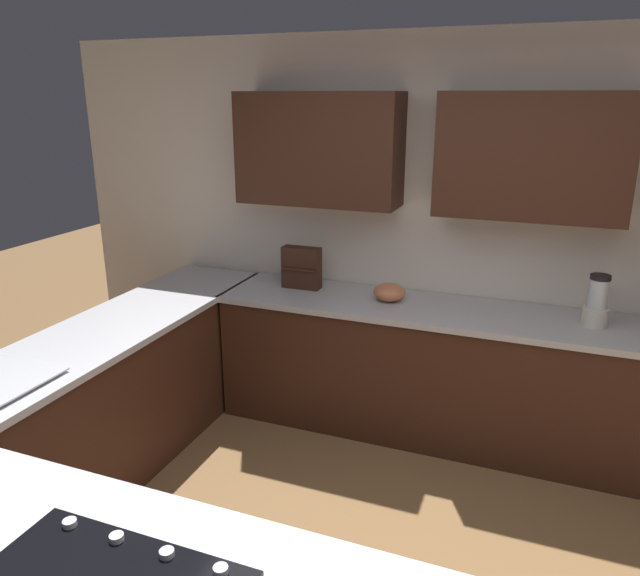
% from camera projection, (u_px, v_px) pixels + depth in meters
% --- Properties ---
extents(wall_back, '(6.00, 0.44, 2.60)m').
position_uv_depth(wall_back, '(451.00, 215.00, 3.97)').
color(wall_back, silver).
rests_on(wall_back, ground).
extents(lower_cabinets_back, '(2.80, 0.60, 0.86)m').
position_uv_depth(lower_cabinets_back, '(429.00, 374.00, 4.01)').
color(lower_cabinets_back, '#381E14').
rests_on(lower_cabinets_back, ground).
extents(countertop_back, '(2.84, 0.64, 0.04)m').
position_uv_depth(countertop_back, '(433.00, 310.00, 3.87)').
color(countertop_back, '#B2B2B7').
rests_on(countertop_back, lower_cabinets_back).
extents(lower_cabinets_side, '(0.60, 2.90, 0.86)m').
position_uv_depth(lower_cabinets_side, '(101.00, 409.00, 3.56)').
color(lower_cabinets_side, '#381E14').
rests_on(lower_cabinets_side, ground).
extents(countertop_side, '(0.64, 2.94, 0.04)m').
position_uv_depth(countertop_side, '(92.00, 338.00, 3.42)').
color(countertop_side, '#B2B2B7').
rests_on(countertop_side, lower_cabinets_side).
extents(blender, '(0.15, 0.15, 0.31)m').
position_uv_depth(blender, '(597.00, 304.00, 3.53)').
color(blender, beige).
rests_on(blender, countertop_back).
extents(mixing_bowl, '(0.21, 0.21, 0.12)m').
position_uv_depth(mixing_bowl, '(389.00, 292.00, 3.98)').
color(mixing_bowl, '#CC724C').
rests_on(mixing_bowl, countertop_back).
extents(spice_rack, '(0.27, 0.11, 0.29)m').
position_uv_depth(spice_rack, '(302.00, 268.00, 4.22)').
color(spice_rack, '#381E14').
rests_on(spice_rack, countertop_back).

